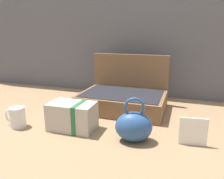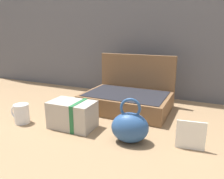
{
  "view_description": "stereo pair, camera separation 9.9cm",
  "coord_description": "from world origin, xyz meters",
  "px_view_note": "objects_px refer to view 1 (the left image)",
  "views": [
    {
      "loc": [
        0.3,
        -0.93,
        0.43
      ],
      "look_at": [
        -0.02,
        -0.02,
        0.18
      ],
      "focal_mm": 34.69,
      "sensor_mm": 36.0,
      "label": 1
    },
    {
      "loc": [
        0.39,
        -0.89,
        0.43
      ],
      "look_at": [
        -0.02,
        -0.02,
        0.18
      ],
      "focal_mm": 34.69,
      "sensor_mm": 36.0,
      "label": 2
    }
  ],
  "objects_px": {
    "cream_toiletry_bag": "(73,116)",
    "coffee_mug": "(17,117)",
    "info_card_left": "(193,132)",
    "teal_pouch_handbag": "(134,126)",
    "open_suitcase": "(124,97)"
  },
  "relations": [
    {
      "from": "teal_pouch_handbag",
      "to": "coffee_mug",
      "type": "relative_size",
      "value": 1.72
    },
    {
      "from": "cream_toiletry_bag",
      "to": "coffee_mug",
      "type": "height_order",
      "value": "cream_toiletry_bag"
    },
    {
      "from": "open_suitcase",
      "to": "cream_toiletry_bag",
      "type": "xyz_separation_m",
      "value": [
        -0.14,
        -0.35,
        -0.01
      ]
    },
    {
      "from": "teal_pouch_handbag",
      "to": "cream_toiletry_bag",
      "type": "xyz_separation_m",
      "value": [
        -0.29,
        0.02,
        -0.0
      ]
    },
    {
      "from": "coffee_mug",
      "to": "teal_pouch_handbag",
      "type": "bearing_deg",
      "value": 4.31
    },
    {
      "from": "cream_toiletry_bag",
      "to": "info_card_left",
      "type": "distance_m",
      "value": 0.52
    },
    {
      "from": "cream_toiletry_bag",
      "to": "coffee_mug",
      "type": "relative_size",
      "value": 1.96
    },
    {
      "from": "teal_pouch_handbag",
      "to": "cream_toiletry_bag",
      "type": "distance_m",
      "value": 0.29
    },
    {
      "from": "cream_toiletry_bag",
      "to": "coffee_mug",
      "type": "xyz_separation_m",
      "value": [
        -0.26,
        -0.06,
        -0.02
      ]
    },
    {
      "from": "teal_pouch_handbag",
      "to": "info_card_left",
      "type": "height_order",
      "value": "teal_pouch_handbag"
    },
    {
      "from": "coffee_mug",
      "to": "info_card_left",
      "type": "bearing_deg",
      "value": 6.13
    },
    {
      "from": "open_suitcase",
      "to": "teal_pouch_handbag",
      "type": "distance_m",
      "value": 0.4
    },
    {
      "from": "info_card_left",
      "to": "coffee_mug",
      "type": "bearing_deg",
      "value": 178.5
    },
    {
      "from": "open_suitcase",
      "to": "coffee_mug",
      "type": "bearing_deg",
      "value": -134.08
    },
    {
      "from": "teal_pouch_handbag",
      "to": "coffee_mug",
      "type": "height_order",
      "value": "teal_pouch_handbag"
    }
  ]
}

